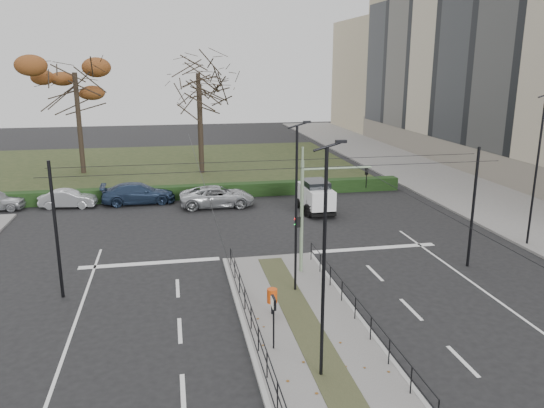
{
  "coord_description": "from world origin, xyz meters",
  "views": [
    {
      "loc": [
        -4.72,
        -20.52,
        9.77
      ],
      "look_at": [
        0.5,
        6.45,
        2.51
      ],
      "focal_mm": 35.0,
      "sensor_mm": 36.0,
      "label": 1
    }
  ],
  "objects_px": {
    "info_panel": "(273,308)",
    "white_van": "(316,195)",
    "streetlamp_median_far": "(297,207)",
    "parked_car_second": "(68,199)",
    "streetlamp_median_near": "(324,262)",
    "bare_tree_near": "(199,91)",
    "streetlamp_sidewalk": "(537,169)",
    "parked_car_fourth": "(217,196)",
    "rust_tree": "(74,73)",
    "bare_tree_center": "(198,80)",
    "litter_bin": "(272,296)",
    "traffic_light": "(308,208)",
    "parked_car_third": "(138,193)"
  },
  "relations": [
    {
      "from": "info_panel",
      "to": "white_van",
      "type": "height_order",
      "value": "white_van"
    },
    {
      "from": "streetlamp_median_far",
      "to": "parked_car_second",
      "type": "relative_size",
      "value": 1.94
    },
    {
      "from": "streetlamp_median_near",
      "to": "bare_tree_near",
      "type": "xyz_separation_m",
      "value": [
        -1.64,
        33.89,
        3.51
      ]
    },
    {
      "from": "streetlamp_median_far",
      "to": "streetlamp_sidewalk",
      "type": "height_order",
      "value": "streetlamp_sidewalk"
    },
    {
      "from": "parked_car_fourth",
      "to": "rust_tree",
      "type": "relative_size",
      "value": 0.44
    },
    {
      "from": "parked_car_fourth",
      "to": "bare_tree_center",
      "type": "relative_size",
      "value": 0.45
    },
    {
      "from": "litter_bin",
      "to": "bare_tree_center",
      "type": "xyz_separation_m",
      "value": [
        -0.63,
        35.31,
        7.38
      ]
    },
    {
      "from": "traffic_light",
      "to": "bare_tree_near",
      "type": "xyz_separation_m",
      "value": [
        -3.43,
        25.24,
        4.2
      ]
    },
    {
      "from": "traffic_light",
      "to": "parked_car_fourth",
      "type": "relative_size",
      "value": 1.03
    },
    {
      "from": "white_van",
      "to": "parked_car_fourth",
      "type": "bearing_deg",
      "value": 157.25
    },
    {
      "from": "streetlamp_median_near",
      "to": "bare_tree_near",
      "type": "distance_m",
      "value": 34.11
    },
    {
      "from": "parked_car_third",
      "to": "bare_tree_near",
      "type": "distance_m",
      "value": 13.13
    },
    {
      "from": "streetlamp_median_far",
      "to": "bare_tree_center",
      "type": "distance_m",
      "value": 33.57
    },
    {
      "from": "streetlamp_median_far",
      "to": "bare_tree_center",
      "type": "height_order",
      "value": "bare_tree_center"
    },
    {
      "from": "parked_car_second",
      "to": "parked_car_third",
      "type": "bearing_deg",
      "value": -80.6
    },
    {
      "from": "traffic_light",
      "to": "streetlamp_sidewalk",
      "type": "relative_size",
      "value": 0.65
    },
    {
      "from": "streetlamp_median_far",
      "to": "bare_tree_near",
      "type": "distance_m",
      "value": 27.64
    },
    {
      "from": "litter_bin",
      "to": "parked_car_fourth",
      "type": "distance_m",
      "value": 17.45
    },
    {
      "from": "white_van",
      "to": "bare_tree_center",
      "type": "height_order",
      "value": "bare_tree_center"
    },
    {
      "from": "litter_bin",
      "to": "streetlamp_median_far",
      "type": "relative_size",
      "value": 0.14
    },
    {
      "from": "traffic_light",
      "to": "white_van",
      "type": "bearing_deg",
      "value": 72.55
    },
    {
      "from": "litter_bin",
      "to": "streetlamp_sidewalk",
      "type": "distance_m",
      "value": 16.95
    },
    {
      "from": "bare_tree_center",
      "to": "bare_tree_near",
      "type": "distance_m",
      "value": 5.97
    },
    {
      "from": "litter_bin",
      "to": "parked_car_third",
      "type": "height_order",
      "value": "parked_car_third"
    },
    {
      "from": "traffic_light",
      "to": "streetlamp_median_near",
      "type": "bearing_deg",
      "value": -101.68
    },
    {
      "from": "rust_tree",
      "to": "bare_tree_near",
      "type": "distance_m",
      "value": 11.01
    },
    {
      "from": "streetlamp_sidewalk",
      "to": "streetlamp_median_near",
      "type": "bearing_deg",
      "value": -145.36
    },
    {
      "from": "streetlamp_median_near",
      "to": "bare_tree_center",
      "type": "height_order",
      "value": "bare_tree_center"
    },
    {
      "from": "streetlamp_median_far",
      "to": "parked_car_third",
      "type": "height_order",
      "value": "streetlamp_median_far"
    },
    {
      "from": "streetlamp_median_near",
      "to": "parked_car_fourth",
      "type": "distance_m",
      "value": 22.22
    },
    {
      "from": "parked_car_third",
      "to": "rust_tree",
      "type": "distance_m",
      "value": 15.58
    },
    {
      "from": "litter_bin",
      "to": "rust_tree",
      "type": "relative_size",
      "value": 0.09
    },
    {
      "from": "parked_car_second",
      "to": "rust_tree",
      "type": "height_order",
      "value": "rust_tree"
    },
    {
      "from": "streetlamp_median_near",
      "to": "litter_bin",
      "type": "bearing_deg",
      "value": 99.34
    },
    {
      "from": "streetlamp_sidewalk",
      "to": "parked_car_fourth",
      "type": "xyz_separation_m",
      "value": [
        -16.14,
        11.7,
        -3.63
      ]
    },
    {
      "from": "streetlamp_median_far",
      "to": "rust_tree",
      "type": "distance_m",
      "value": 32.47
    },
    {
      "from": "traffic_light",
      "to": "rust_tree",
      "type": "relative_size",
      "value": 0.46
    },
    {
      "from": "bare_tree_near",
      "to": "parked_car_fourth",
      "type": "bearing_deg",
      "value": -88.45
    },
    {
      "from": "parked_car_fourth",
      "to": "white_van",
      "type": "distance_m",
      "value": 6.99
    },
    {
      "from": "white_van",
      "to": "bare_tree_near",
      "type": "relative_size",
      "value": 0.38
    },
    {
      "from": "rust_tree",
      "to": "bare_tree_center",
      "type": "distance_m",
      "value": 11.71
    },
    {
      "from": "traffic_light",
      "to": "parked_car_second",
      "type": "xyz_separation_m",
      "value": [
        -13.43,
        15.01,
        -2.65
      ]
    },
    {
      "from": "bare_tree_near",
      "to": "info_panel",
      "type": "bearing_deg",
      "value": -89.21
    },
    {
      "from": "parked_car_third",
      "to": "traffic_light",
      "type": "bearing_deg",
      "value": -152.75
    },
    {
      "from": "traffic_light",
      "to": "parked_car_second",
      "type": "height_order",
      "value": "traffic_light"
    },
    {
      "from": "info_panel",
      "to": "streetlamp_median_far",
      "type": "bearing_deg",
      "value": 67.82
    },
    {
      "from": "streetlamp_median_far",
      "to": "rust_tree",
      "type": "bearing_deg",
      "value": 114.07
    },
    {
      "from": "litter_bin",
      "to": "rust_tree",
      "type": "height_order",
      "value": "rust_tree"
    },
    {
      "from": "litter_bin",
      "to": "bare_tree_near",
      "type": "xyz_separation_m",
      "value": [
        -0.9,
        29.39,
        6.58
      ]
    },
    {
      "from": "streetlamp_sidewalk",
      "to": "bare_tree_near",
      "type": "height_order",
      "value": "bare_tree_near"
    }
  ]
}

